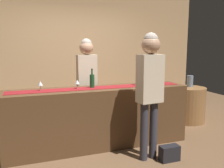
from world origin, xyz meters
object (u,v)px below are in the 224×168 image
at_px(wine_glass_far_end, 77,82).
at_px(round_side_table, 189,105).
at_px(wine_bottle_amber, 154,78).
at_px(wine_bottle_green, 92,81).
at_px(handbag, 169,153).
at_px(wine_glass_near_customer, 40,84).
at_px(customer_sipping, 150,82).
at_px(vase_on_side_table, 190,81).
at_px(wine_glass_mid_counter, 161,78).
at_px(bartender, 87,76).
at_px(wine_bottle_clear, 140,79).

relative_size(wine_glass_far_end, round_side_table, 0.19).
bearing_deg(wine_glass_far_end, wine_bottle_amber, -2.80).
distance_m(wine_bottle_green, handbag, 1.57).
xyz_separation_m(wine_bottle_green, wine_glass_near_customer, (-0.78, 0.01, -0.01)).
height_order(wine_glass_near_customer, customer_sipping, customer_sipping).
bearing_deg(vase_on_side_table, wine_glass_mid_counter, -148.98).
bearing_deg(wine_glass_mid_counter, vase_on_side_table, 31.02).
bearing_deg(handbag, wine_bottle_amber, 77.66).
distance_m(wine_glass_far_end, handbag, 1.69).
bearing_deg(wine_bottle_amber, wine_bottle_green, 175.04).
xyz_separation_m(bartender, handbag, (0.82, -1.43, -0.96)).
height_order(wine_bottle_green, customer_sipping, customer_sipping).
distance_m(bartender, vase_on_side_table, 2.27).
bearing_deg(vase_on_side_table, wine_bottle_green, -165.41).
distance_m(wine_bottle_amber, wine_glass_mid_counter, 0.15).
bearing_deg(wine_glass_near_customer, vase_on_side_table, 10.86).
height_order(wine_glass_far_end, customer_sipping, customer_sipping).
relative_size(customer_sipping, vase_on_side_table, 7.42).
relative_size(wine_bottle_green, customer_sipping, 0.17).
xyz_separation_m(wine_bottle_amber, wine_glass_near_customer, (-1.82, 0.10, -0.01)).
distance_m(wine_glass_far_end, vase_on_side_table, 2.63).
bearing_deg(round_side_table, wine_glass_mid_counter, -150.30).
relative_size(wine_glass_far_end, vase_on_side_table, 0.60).
distance_m(wine_bottle_amber, round_side_table, 1.53).
height_order(wine_glass_near_customer, handbag, wine_glass_near_customer).
relative_size(wine_glass_mid_counter, vase_on_side_table, 0.60).
height_order(wine_bottle_amber, wine_bottle_green, same).
height_order(wine_glass_mid_counter, round_side_table, wine_glass_mid_counter).
bearing_deg(wine_bottle_green, wine_glass_mid_counter, -3.19).
bearing_deg(wine_glass_far_end, round_side_table, 12.74).
bearing_deg(round_side_table, wine_bottle_clear, -157.37).
xyz_separation_m(vase_on_side_table, handbag, (-1.44, -1.49, -0.75)).
distance_m(wine_bottle_clear, vase_on_side_table, 1.67).
distance_m(vase_on_side_table, handbag, 2.20).
height_order(customer_sipping, vase_on_side_table, customer_sipping).
bearing_deg(wine_bottle_clear, wine_glass_far_end, 177.49).
xyz_separation_m(wine_glass_far_end, bartender, (0.29, 0.57, 0.02)).
bearing_deg(round_side_table, vase_on_side_table, 50.58).
bearing_deg(wine_bottle_amber, handbag, -102.34).
xyz_separation_m(wine_glass_mid_counter, round_side_table, (1.06, 0.60, -0.69)).
height_order(wine_bottle_amber, wine_bottle_clear, same).
distance_m(wine_glass_mid_counter, wine_glass_far_end, 1.44).
bearing_deg(wine_glass_far_end, bartender, 63.02).
relative_size(wine_bottle_amber, wine_glass_mid_counter, 2.10).
xyz_separation_m(wine_bottle_clear, wine_glass_far_end, (-1.03, 0.05, -0.01)).
bearing_deg(wine_bottle_amber, wine_bottle_clear, 176.04).
height_order(vase_on_side_table, handbag, vase_on_side_table).
distance_m(wine_bottle_clear, customer_sipping, 0.68).
bearing_deg(customer_sipping, round_side_table, 30.82).
xyz_separation_m(wine_bottle_green, customer_sipping, (0.62, -0.73, 0.05)).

